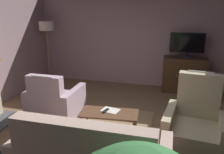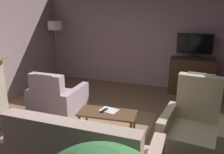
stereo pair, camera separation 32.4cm
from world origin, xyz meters
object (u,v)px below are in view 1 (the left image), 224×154
tv_cabinet (184,76)px  armchair_in_far_corner (55,104)px  cat (8,151)px  television (187,45)px  armchair_facing_sofa (195,128)px  floor_lamp (47,31)px  tv_remote (106,111)px  coffee_table (109,116)px  folded_newspaper (110,110)px

tv_cabinet → armchair_in_far_corner: bearing=-137.7°
tv_cabinet → cat: size_ratio=1.75×
television → armchair_facing_sofa: bearing=-87.5°
floor_lamp → tv_remote: bearing=-45.2°
tv_remote → floor_lamp: 3.65m
tv_cabinet → armchair_facing_sofa: size_ratio=0.92×
armchair_facing_sofa → floor_lamp: 4.80m
floor_lamp → coffee_table: bearing=-44.8°
armchair_in_far_corner → television: bearing=41.6°
television → folded_newspaper: 3.00m
folded_newspaper → tv_cabinet: bearing=74.8°
tv_cabinet → television: size_ratio=1.29×
coffee_table → floor_lamp: bearing=135.2°
coffee_table → television: bearing=64.2°
coffee_table → cat: coffee_table is taller
tv_cabinet → armchair_facing_sofa: 2.68m
television → coffee_table: size_ratio=0.83×
cat → armchair_in_far_corner: bearing=85.8°
tv_cabinet → armchair_facing_sofa: bearing=-87.5°
armchair_in_far_corner → cat: armchair_in_far_corner is taller
tv_cabinet → television: (0.00, -0.05, 0.83)m
tv_remote → tv_cabinet: bearing=-12.6°
folded_newspaper → cat: folded_newspaper is taller
folded_newspaper → armchair_facing_sofa: armchair_facing_sofa is taller
tv_cabinet → coffee_table: 3.02m
folded_newspaper → armchair_facing_sofa: 1.42m
tv_cabinet → floor_lamp: (-3.83, -0.21, 1.09)m
television → armchair_in_far_corner: bearing=-138.4°
tv_cabinet → armchair_facing_sofa: (0.12, -2.68, -0.09)m
armchair_in_far_corner → armchair_facing_sofa: 2.69m
tv_remote → floor_lamp: (-2.46, 2.48, 1.05)m
coffee_table → floor_lamp: (-2.53, 2.52, 1.12)m
cat → floor_lamp: (-1.18, 3.45, 1.45)m
armchair_facing_sofa → cat: 2.94m
coffee_table → armchair_facing_sofa: (1.41, 0.05, -0.06)m
folded_newspaper → cat: 1.74m
folded_newspaper → tv_remote: bearing=-128.6°
floor_lamp → tv_cabinet: bearing=3.2°
television → cat: bearing=-126.3°
tv_cabinet → armchair_in_far_corner: armchair_in_far_corner is taller
floor_lamp → television: bearing=2.4°
television → tv_cabinet: bearing=90.0°
tv_remote → cat: size_ratio=0.27×
tv_cabinet → armchair_in_far_corner: 3.45m
tv_cabinet → armchair_in_far_corner: (-2.55, -2.32, -0.12)m
tv_cabinet → tv_remote: bearing=-116.8°
armchair_in_far_corner → floor_lamp: bearing=121.3°
armchair_in_far_corner → armchair_facing_sofa: armchair_facing_sofa is taller
television → coffee_table: bearing=-115.8°
television → cat: 4.63m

